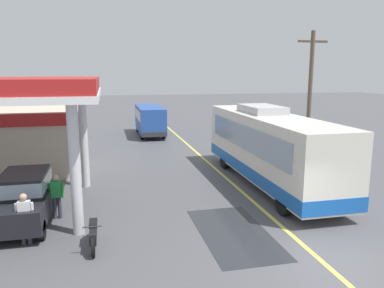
% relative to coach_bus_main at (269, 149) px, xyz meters
% --- Properties ---
extents(ground, '(120.00, 120.00, 0.00)m').
position_rel_coach_bus_main_xyz_m(ground, '(-1.67, 12.57, -1.72)').
color(ground, '#4C4C51').
extents(lane_divider_stripe, '(0.16, 50.00, 0.01)m').
position_rel_coach_bus_main_xyz_m(lane_divider_stripe, '(-1.67, 7.57, -1.72)').
color(lane_divider_stripe, '#D8CC4C').
rests_on(lane_divider_stripe, ground).
extents(wet_puddle_patch, '(2.26, 4.60, 0.01)m').
position_rel_coach_bus_main_xyz_m(wet_puddle_patch, '(-3.48, -5.04, -1.72)').
color(wet_puddle_patch, '#26282D').
rests_on(wet_puddle_patch, ground).
extents(coach_bus_main, '(2.60, 11.04, 3.69)m').
position_rel_coach_bus_main_xyz_m(coach_bus_main, '(0.00, 0.00, 0.00)').
color(coach_bus_main, silver).
rests_on(coach_bus_main, ground).
extents(gas_station_roadside, '(9.10, 11.95, 5.10)m').
position_rel_coach_bus_main_xyz_m(gas_station_roadside, '(-12.25, 2.99, 0.91)').
color(gas_station_roadside, '#B21E1E').
rests_on(gas_station_roadside, ground).
extents(car_at_pump, '(1.70, 4.20, 1.82)m').
position_rel_coach_bus_main_xyz_m(car_at_pump, '(-10.43, -2.54, -0.71)').
color(car_at_pump, black).
rests_on(car_at_pump, ground).
extents(minibus_opposing_lane, '(2.04, 6.13, 2.44)m').
position_rel_coach_bus_main_xyz_m(minibus_opposing_lane, '(-3.89, 15.39, -0.25)').
color(minibus_opposing_lane, '#264C9E').
rests_on(minibus_opposing_lane, ground).
extents(motorcycle_parked_forecourt, '(0.55, 1.80, 0.92)m').
position_rel_coach_bus_main_xyz_m(motorcycle_parked_forecourt, '(-8.03, -5.05, -1.28)').
color(motorcycle_parked_forecourt, black).
rests_on(motorcycle_parked_forecourt, ground).
extents(pedestrian_near_pump, '(0.55, 0.22, 1.66)m').
position_rel_coach_bus_main_xyz_m(pedestrian_near_pump, '(-10.08, -4.39, -0.79)').
color(pedestrian_near_pump, '#33333F').
rests_on(pedestrian_near_pump, ground).
extents(pedestrian_by_shop, '(0.55, 0.22, 1.66)m').
position_rel_coach_bus_main_xyz_m(pedestrian_by_shop, '(-9.39, -2.36, -0.79)').
color(pedestrian_by_shop, '#33333F').
rests_on(pedestrian_by_shop, ground).
extents(utility_pole_roadside, '(1.80, 0.24, 7.61)m').
position_rel_coach_bus_main_xyz_m(utility_pole_roadside, '(4.13, 3.67, 2.27)').
color(utility_pole_roadside, brown).
rests_on(utility_pole_roadside, ground).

